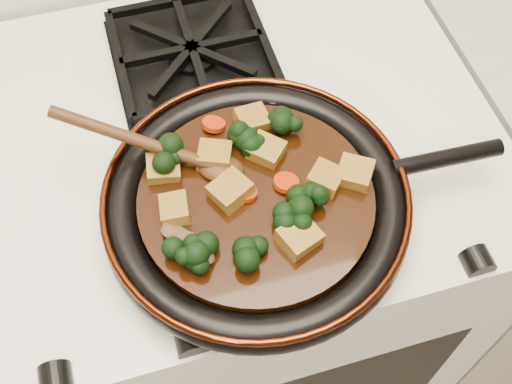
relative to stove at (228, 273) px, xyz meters
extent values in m
cube|color=silver|center=(0.00, 0.00, 0.00)|extent=(0.76, 0.60, 0.90)
cylinder|color=black|center=(0.01, -0.15, 0.48)|extent=(0.34, 0.34, 0.01)
torus|color=black|center=(0.01, -0.15, 0.49)|extent=(0.37, 0.37, 0.04)
torus|color=#46190A|center=(0.01, -0.15, 0.51)|extent=(0.36, 0.36, 0.01)
cylinder|color=black|center=(0.25, -0.16, 0.51)|extent=(0.14, 0.03, 0.02)
cylinder|color=black|center=(0.01, -0.15, 0.50)|extent=(0.28, 0.28, 0.02)
cube|color=olive|center=(-0.08, -0.09, 0.52)|extent=(0.05, 0.04, 0.03)
cube|color=olive|center=(0.04, -0.22, 0.52)|extent=(0.05, 0.05, 0.03)
cube|color=olive|center=(0.13, -0.16, 0.52)|extent=(0.06, 0.05, 0.03)
cube|color=olive|center=(-0.08, -0.15, 0.52)|extent=(0.04, 0.04, 0.02)
cube|color=olive|center=(0.04, -0.05, 0.52)|extent=(0.04, 0.04, 0.03)
cube|color=olive|center=(-0.02, -0.14, 0.52)|extent=(0.06, 0.06, 0.03)
cube|color=olive|center=(-0.02, -0.09, 0.52)|extent=(0.05, 0.05, 0.03)
cube|color=olive|center=(0.04, -0.10, 0.52)|extent=(0.05, 0.05, 0.02)
cube|color=olive|center=(0.10, -0.15, 0.52)|extent=(0.05, 0.05, 0.03)
cylinder|color=#B52605|center=(-0.01, -0.04, 0.51)|extent=(0.03, 0.03, 0.02)
cylinder|color=#B52605|center=(0.05, -0.14, 0.51)|extent=(0.03, 0.03, 0.02)
cylinder|color=#B52605|center=(-0.07, -0.07, 0.51)|extent=(0.03, 0.03, 0.02)
cylinder|color=#B52605|center=(0.00, -0.14, 0.51)|extent=(0.03, 0.03, 0.01)
cylinder|color=brown|center=(-0.07, -0.21, 0.52)|extent=(0.04, 0.03, 0.03)
cylinder|color=brown|center=(-0.09, -0.17, 0.52)|extent=(0.04, 0.04, 0.03)
cylinder|color=brown|center=(-0.08, -0.20, 0.52)|extent=(0.04, 0.04, 0.03)
ellipsoid|color=#40230D|center=(-0.02, -0.10, 0.51)|extent=(0.07, 0.06, 0.02)
cylinder|color=#40230D|center=(-0.11, -0.06, 0.54)|extent=(0.02, 0.02, 0.21)
camera|label=1|loc=(-0.10, -0.53, 1.15)|focal=45.00mm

